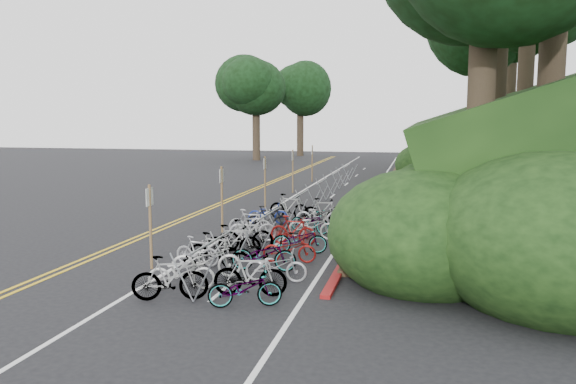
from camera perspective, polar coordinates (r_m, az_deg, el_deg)
The scene contains 10 objects.
ground at distance 17.16m, azimuth -14.33°, elevation -7.13°, with size 120.00×120.00×0.00m, color black.
road_markings at distance 26.14m, azimuth -2.81°, elevation -1.95°, with size 7.47×80.00×0.01m.
red_curb at distance 27.09m, azimuth 8.69°, elevation -1.60°, with size 0.25×28.00×0.10m, color maroon.
embankment at distance 34.16m, azimuth 22.02°, elevation 4.04°, with size 14.30×48.14×9.11m.
bike_rack_front at distance 14.39m, azimuth -7.67°, elevation -6.25°, with size 1.15×2.77×1.19m.
bike_racks_rest at distance 28.30m, azimuth 3.43°, elevation 0.50°, with size 1.14×23.00×1.17m.
signpost_near at distance 16.31m, azimuth -13.82°, elevation -2.87°, with size 0.08×0.40×2.42m.
signposts_rest at distance 29.71m, azimuth -0.80°, elevation 1.95°, with size 0.08×18.40×2.50m.
bike_front at distance 16.62m, azimuth -9.21°, elevation -5.94°, with size 1.43×0.40×0.86m, color #9E9EA3.
bike_valet at distance 18.10m, azimuth -2.14°, elevation -4.57°, with size 3.16×13.02×1.10m.
Camera 1 is at (7.80, -14.69, 4.22)m, focal length 35.00 mm.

